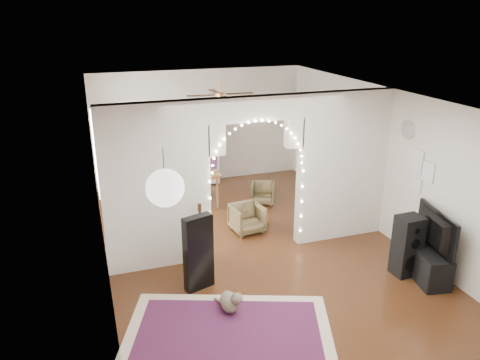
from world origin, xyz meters
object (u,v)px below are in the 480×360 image
object	(u,v)px
acoustic_guitar	(201,243)
floor_speaker	(407,246)
media_console	(425,263)
dining_chair_right	(263,193)
bookcase	(190,157)
dining_chair_left	(247,218)
dining_table	(188,178)

from	to	relation	value
acoustic_guitar	floor_speaker	world-z (taller)	acoustic_guitar
media_console	dining_chair_right	size ratio (longest dim) A/B	2.01
acoustic_guitar	bookcase	world-z (taller)	bookcase
media_console	dining_chair_left	distance (m)	3.20
acoustic_guitar	dining_chair_right	size ratio (longest dim) A/B	1.87
floor_speaker	dining_chair_left	distance (m)	2.93
media_console	bookcase	world-z (taller)	bookcase
media_console	dining_table	world-z (taller)	dining_table
dining_table	floor_speaker	bearing A→B (deg)	-63.85
acoustic_guitar	floor_speaker	distance (m)	3.27
floor_speaker	dining_chair_right	world-z (taller)	floor_speaker
bookcase	dining_chair_right	world-z (taller)	bookcase
media_console	bookcase	bearing A→B (deg)	127.43
acoustic_guitar	bookcase	xyz separation A→B (m)	(0.70, 3.75, 0.30)
floor_speaker	media_console	world-z (taller)	floor_speaker
dining_table	bookcase	bearing A→B (deg)	66.16
dining_table	dining_chair_right	distance (m)	1.67
floor_speaker	dining_table	xyz separation A→B (m)	(-2.65, 3.71, 0.19)
acoustic_guitar	media_console	distance (m)	3.55
acoustic_guitar	dining_chair_right	world-z (taller)	acoustic_guitar
dining_table	dining_chair_right	bearing A→B (deg)	-18.50
floor_speaker	dining_chair_left	bearing A→B (deg)	127.77
dining_table	dining_chair_left	bearing A→B (deg)	-70.90
floor_speaker	bookcase	distance (m)	5.55
dining_chair_left	dining_chair_right	xyz separation A→B (m)	(0.79, 1.20, -0.04)
floor_speaker	dining_chair_left	world-z (taller)	floor_speaker
acoustic_guitar	dining_table	bearing A→B (deg)	86.42
floor_speaker	dining_chair_right	distance (m)	3.63
media_console	dining_table	bearing A→B (deg)	138.11
acoustic_guitar	media_console	world-z (taller)	acoustic_guitar
floor_speaker	dining_chair_right	size ratio (longest dim) A/B	1.99
acoustic_guitar	dining_chair_right	bearing A→B (deg)	52.83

